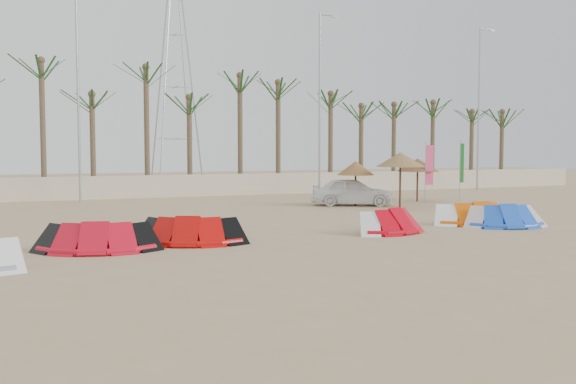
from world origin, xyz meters
name	(u,v)px	position (x,y,z in m)	size (l,w,h in m)	color
ground	(372,252)	(0.00, 0.00, 0.00)	(120.00, 120.00, 0.00)	tan
boundary_wall	(183,186)	(0.00, 22.00, 0.65)	(60.00, 0.30, 1.30)	beige
palm_line	(187,90)	(0.67, 23.50, 6.44)	(52.00, 4.00, 7.70)	brown
lamp_b	(79,93)	(-5.96, 20.00, 5.77)	(1.25, 0.14, 11.00)	#A5A8AD
lamp_c	(320,100)	(8.04, 20.00, 5.77)	(1.25, 0.14, 11.00)	#A5A8AD
lamp_d	(479,106)	(20.04, 20.00, 5.77)	(1.25, 0.14, 11.00)	#A5A8AD
pylon	(177,190)	(1.00, 28.00, 0.00)	(3.00, 3.00, 14.00)	#A5A8AD
kite_red_left	(96,235)	(-7.02, 3.44, 0.42)	(3.66, 2.26, 0.90)	red
kite_red_mid	(187,229)	(-4.29, 3.82, 0.42)	(3.77, 2.65, 0.90)	#B50805
kite_red_right	(388,220)	(2.74, 3.57, 0.42)	(3.29, 2.28, 0.90)	red
kite_orange	(471,212)	(7.12, 4.65, 0.42)	(3.65, 1.64, 0.90)	#DB5804
kite_blue	(500,215)	(7.38, 3.29, 0.42)	(3.27, 2.20, 0.90)	blue
parasol_left	(356,168)	(6.60, 12.90, 1.88)	(1.89, 1.89, 2.24)	#4C331E
parasol_mid	(400,160)	(8.06, 11.11, 2.33)	(2.41, 2.41, 2.69)	#4C331E
parasol_right	(418,165)	(10.88, 13.78, 1.97)	(2.31, 2.31, 2.33)	#4C331E
flag_pink	(428,167)	(10.89, 12.82, 1.91)	(0.44, 0.14, 3.22)	#A5A8AD
flag_green	(462,165)	(13.57, 13.43, 1.97)	(0.44, 0.18, 3.32)	#A5A8AD
car	(352,192)	(6.47, 13.00, 0.70)	(1.65, 4.10, 1.40)	white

